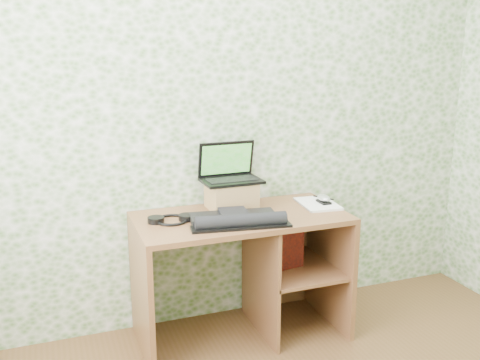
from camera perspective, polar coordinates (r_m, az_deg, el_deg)
name	(u,v)px	position (r m, az deg, el deg)	size (l,w,h in m)	color
wall_back	(223,113)	(3.21, -1.83, 7.21)	(3.50, 3.50, 0.00)	silver
desk	(252,256)	(3.19, 1.26, -8.10)	(1.20, 0.60, 0.75)	brown
riser	(231,195)	(3.15, -0.91, -1.65)	(0.27, 0.22, 0.16)	olive
laptop	(229,172)	(3.15, -1.15, 0.88)	(0.35, 0.25, 0.23)	black
keyboard	(237,219)	(2.90, -0.36, -4.18)	(0.55, 0.34, 0.07)	black
headphones	(172,219)	(2.96, -7.32, -4.18)	(0.26, 0.20, 0.03)	black
notepad	(318,204)	(3.27, 8.29, -2.52)	(0.21, 0.29, 0.01)	white
mouse	(324,200)	(3.27, 8.92, -2.11)	(0.07, 0.11, 0.04)	silver
pen	(323,198)	(3.37, 8.89, -1.88)	(0.01, 0.01, 0.14)	black
red_box	(283,245)	(3.21, 4.63, -6.90)	(0.25, 0.08, 0.29)	maroon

